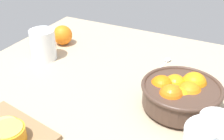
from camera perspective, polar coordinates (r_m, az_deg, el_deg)
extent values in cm
cube|color=tan|center=(92.03, 1.70, -5.76)|extent=(114.50, 107.00, 3.00)
cylinder|color=#473328|center=(87.95, 13.14, -6.88)|extent=(20.27, 20.27, 1.20)
cylinder|color=#473328|center=(85.88, 13.41, -4.93)|extent=(22.04, 22.04, 6.07)
torus|color=#473328|center=(84.22, 13.65, -3.24)|extent=(23.24, 23.24, 1.20)
sphere|color=orange|center=(84.97, 14.92, -4.60)|extent=(7.31, 7.31, 7.31)
sphere|color=orange|center=(87.82, 15.86, -2.74)|extent=(7.39, 7.39, 7.39)
sphere|color=orange|center=(87.66, 12.30, -2.97)|extent=(6.69, 6.69, 6.69)
sphere|color=orange|center=(86.09, 9.76, -3.38)|extent=(7.24, 7.24, 7.24)
sphere|color=orange|center=(81.35, 11.49, -5.06)|extent=(6.74, 6.74, 6.74)
sphere|color=orange|center=(83.45, 13.42, -5.61)|extent=(6.56, 6.56, 6.56)
cylinder|color=white|center=(60.89, 19.93, -10.19)|extent=(6.98, 6.98, 3.77)
cone|color=white|center=(56.59, 20.18, -12.00)|extent=(3.42, 3.26, 2.80)
torus|color=white|center=(70.52, 18.93, -11.13)|extent=(2.31, 6.93, 6.82)
cylinder|color=white|center=(113.33, -13.43, 4.90)|extent=(9.63, 9.63, 11.63)
cylinder|color=yellow|center=(114.50, -13.27, 3.63)|extent=(8.47, 8.47, 6.02)
cube|color=olive|center=(80.44, -21.03, -12.33)|extent=(27.61, 22.96, 1.30)
cylinder|color=orange|center=(78.13, -20.31, -11.20)|extent=(7.49, 7.49, 3.64)
cylinder|color=#FAC164|center=(76.91, -20.57, -10.09)|extent=(6.59, 6.59, 0.30)
cylinder|color=orange|center=(76.73, -19.76, -11.92)|extent=(8.54, 8.54, 3.68)
cylinder|color=#F9BD4E|center=(75.48, -20.02, -10.78)|extent=(7.52, 7.52, 0.30)
sphere|color=orange|center=(124.78, -9.73, 6.80)|extent=(8.25, 8.25, 8.25)
ellipsoid|color=silver|center=(112.68, 10.95, 2.02)|extent=(2.51, 3.38, 1.00)
cylinder|color=silver|center=(106.75, 9.48, 0.42)|extent=(1.67, 11.29, 0.70)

